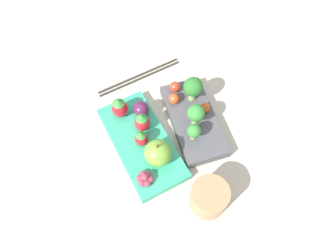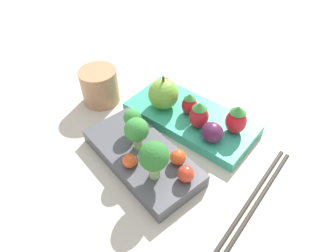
{
  "view_description": "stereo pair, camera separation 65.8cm",
  "coord_description": "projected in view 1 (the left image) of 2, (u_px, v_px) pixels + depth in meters",
  "views": [
    {
      "loc": [
        0.27,
        -0.13,
        0.57
      ],
      "look_at": [
        0.01,
        -0.0,
        0.03
      ],
      "focal_mm": 32.0,
      "sensor_mm": 36.0,
      "label": 1
    },
    {
      "loc": [
        -0.22,
        0.25,
        0.37
      ],
      "look_at": [
        0.01,
        -0.0,
        0.03
      ],
      "focal_mm": 32.0,
      "sensor_mm": 36.0,
      "label": 2
    }
  ],
  "objects": [
    {
      "name": "broccoli_floret_0",
      "position": [
        193.0,
        88.0,
        0.62
      ],
      "size": [
        0.04,
        0.04,
        0.06
      ],
      "color": "#93B770",
      "rests_on": "bento_box_savoury"
    },
    {
      "name": "cherry_tomato_1",
      "position": [
        205.0,
        108.0,
        0.63
      ],
      "size": [
        0.02,
        0.02,
        0.02
      ],
      "color": "#DB4C1E",
      "rests_on": "bento_box_savoury"
    },
    {
      "name": "broccoli_floret_2",
      "position": [
        194.0,
        131.0,
        0.59
      ],
      "size": [
        0.03,
        0.03,
        0.04
      ],
      "color": "#93B770",
      "rests_on": "bento_box_savoury"
    },
    {
      "name": "apple",
      "position": [
        158.0,
        153.0,
        0.57
      ],
      "size": [
        0.05,
        0.05,
        0.06
      ],
      "color": "#70A838",
      "rests_on": "bento_box_fruit"
    },
    {
      "name": "cherry_tomato_0",
      "position": [
        174.0,
        99.0,
        0.64
      ],
      "size": [
        0.02,
        0.02,
        0.02
      ],
      "color": "#DB4C1E",
      "rests_on": "bento_box_savoury"
    },
    {
      "name": "plum",
      "position": [
        141.0,
        109.0,
        0.63
      ],
      "size": [
        0.04,
        0.03,
        0.03
      ],
      "color": "#511E42",
      "rests_on": "bento_box_fruit"
    },
    {
      "name": "strawberry_0",
      "position": [
        142.0,
        122.0,
        0.61
      ],
      "size": [
        0.03,
        0.03,
        0.05
      ],
      "color": "red",
      "rests_on": "bento_box_fruit"
    },
    {
      "name": "grape_cluster",
      "position": [
        145.0,
        178.0,
        0.57
      ],
      "size": [
        0.03,
        0.03,
        0.02
      ],
      "color": "#93384C",
      "rests_on": "bento_box_fruit"
    },
    {
      "name": "broccoli_floret_1",
      "position": [
        196.0,
        113.0,
        0.6
      ],
      "size": [
        0.04,
        0.04,
        0.06
      ],
      "color": "#93B770",
      "rests_on": "bento_box_savoury"
    },
    {
      "name": "drinking_cup",
      "position": [
        208.0,
        198.0,
        0.54
      ],
      "size": [
        0.07,
        0.07,
        0.07
      ],
      "color": "tan",
      "rests_on": "ground_plane"
    },
    {
      "name": "bento_box_savoury",
      "position": [
        193.0,
        120.0,
        0.65
      ],
      "size": [
        0.21,
        0.12,
        0.02
      ],
      "color": "#4C4C51",
      "rests_on": "ground_plane"
    },
    {
      "name": "strawberry_1",
      "position": [
        141.0,
        138.0,
        0.6
      ],
      "size": [
        0.03,
        0.03,
        0.04
      ],
      "color": "red",
      "rests_on": "bento_box_fruit"
    },
    {
      "name": "ground_plane",
      "position": [
        168.0,
        131.0,
        0.65
      ],
      "size": [
        4.0,
        4.0,
        0.0
      ],
      "primitive_type": "plane",
      "color": "#BCB29E"
    },
    {
      "name": "strawberry_2",
      "position": [
        120.0,
        108.0,
        0.62
      ],
      "size": [
        0.03,
        0.03,
        0.05
      ],
      "color": "red",
      "rests_on": "bento_box_fruit"
    },
    {
      "name": "bento_box_fruit",
      "position": [
        142.0,
        143.0,
        0.62
      ],
      "size": [
        0.23,
        0.12,
        0.02
      ],
      "color": "#33A87F",
      "rests_on": "ground_plane"
    },
    {
      "name": "cherry_tomato_2",
      "position": [
        175.0,
        87.0,
        0.66
      ],
      "size": [
        0.02,
        0.02,
        0.02
      ],
      "color": "red",
      "rests_on": "bento_box_savoury"
    },
    {
      "name": "chopsticks_pair",
      "position": [
        139.0,
        76.0,
        0.71
      ],
      "size": [
        0.03,
        0.21,
        0.01
      ],
      "color": "#332D28",
      "rests_on": "ground_plane"
    }
  ]
}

